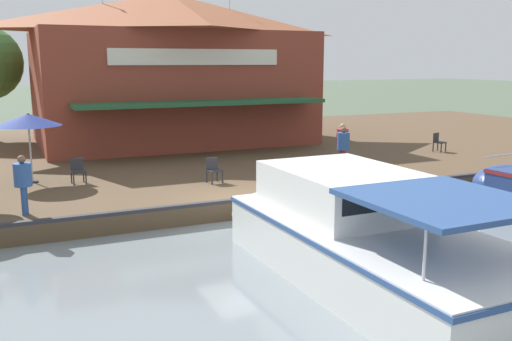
# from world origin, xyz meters

# --- Properties ---
(ground_plane) EXTENTS (220.00, 220.00, 0.00)m
(ground_plane) POSITION_xyz_m (0.00, 0.00, 0.00)
(ground_plane) COLOR #4C5B47
(quay_deck) EXTENTS (22.00, 56.00, 0.60)m
(quay_deck) POSITION_xyz_m (-11.00, 0.00, 0.30)
(quay_deck) COLOR brown
(quay_deck) RESTS_ON ground
(quay_edge_fender) EXTENTS (0.20, 50.40, 0.10)m
(quay_edge_fender) POSITION_xyz_m (-0.10, 0.00, 0.65)
(quay_edge_fender) COLOR #2D2D33
(quay_edge_fender) RESTS_ON quay_deck
(waterfront_restaurant) EXTENTS (10.35, 13.60, 7.94)m
(waterfront_restaurant) POSITION_xyz_m (-13.51, 1.68, 4.36)
(waterfront_restaurant) COLOR brown
(waterfront_restaurant) RESTS_ON quay_deck
(patio_umbrella_far_corner) EXTENTS (2.16, 2.16, 2.38)m
(patio_umbrella_far_corner) POSITION_xyz_m (-5.53, -5.58, 2.73)
(patio_umbrella_far_corner) COLOR #B7B7B7
(patio_umbrella_far_corner) RESTS_ON quay_deck
(cafe_chair_beside_entrance) EXTENTS (0.47, 0.47, 0.85)m
(cafe_chair_beside_entrance) POSITION_xyz_m (-4.69, -4.18, 1.08)
(cafe_chair_beside_entrance) COLOR #2D2D33
(cafe_chair_beside_entrance) RESTS_ON quay_deck
(cafe_chair_facing_river) EXTENTS (0.49, 0.49, 0.85)m
(cafe_chair_facing_river) POSITION_xyz_m (-2.94, 0.03, 1.08)
(cafe_chair_facing_river) COLOR #2D2D33
(cafe_chair_facing_river) RESTS_ON quay_deck
(cafe_chair_back_row_seat) EXTENTS (0.56, 0.56, 0.85)m
(cafe_chair_back_row_seat) POSITION_xyz_m (-5.12, 11.77, 1.08)
(cafe_chair_back_row_seat) COLOR #2D2D33
(cafe_chair_back_row_seat) RESTS_ON quay_deck
(person_at_quay_edge) EXTENTS (0.47, 0.47, 1.66)m
(person_at_quay_edge) POSITION_xyz_m (-2.93, 5.20, 1.64)
(person_at_quay_edge) COLOR #B23338
(person_at_quay_edge) RESTS_ON quay_deck
(person_mid_patio) EXTENTS (0.46, 0.46, 1.62)m
(person_mid_patio) POSITION_xyz_m (-1.12, -6.02, 1.61)
(person_mid_patio) COLOR #2D5193
(person_mid_patio) RESTS_ON quay_deck
(person_near_entrance) EXTENTS (0.47, 0.47, 1.66)m
(person_near_entrance) POSITION_xyz_m (-4.03, 5.87, 1.64)
(person_near_entrance) COLOR #2D5193
(person_near_entrance) RESTS_ON quay_deck
(motorboat_nearest_quay) EXTENTS (9.09, 3.44, 2.23)m
(motorboat_nearest_quay) POSITION_xyz_m (4.71, 0.46, 0.93)
(motorboat_nearest_quay) COLOR white
(motorboat_nearest_quay) RESTS_ON river_water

